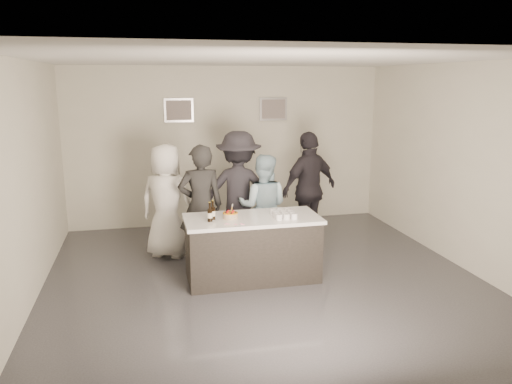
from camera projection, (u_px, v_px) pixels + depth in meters
floor at (264, 279)px, 7.03m from camera, size 6.00×6.00×0.00m
ceiling at (265, 59)px, 6.37m from camera, size 6.00×6.00×0.00m
wall_back at (227, 146)px, 9.56m from camera, size 6.00×0.04×3.00m
wall_front at (356, 245)px, 3.85m from camera, size 6.00×0.04×3.00m
wall_left at (25, 185)px, 6.05m from camera, size 0.04×6.00×3.00m
wall_right at (462, 166)px, 7.35m from camera, size 0.04×6.00×3.00m
picture_left at (179, 110)px, 9.18m from camera, size 0.54×0.04×0.44m
picture_right at (273, 109)px, 9.57m from camera, size 0.54×0.04×0.44m
bar_counter at (252, 248)px, 6.96m from camera, size 1.86×0.86×0.90m
cake at (230, 216)px, 6.79m from camera, size 0.21×0.21×0.07m
beer_bottle_a at (213, 210)px, 6.71m from camera, size 0.07×0.07×0.26m
beer_bottle_b at (210, 212)px, 6.62m from camera, size 0.07×0.07×0.26m
tumbler_cluster at (284, 214)px, 6.88m from camera, size 0.30×0.40×0.08m
candles at (235, 224)px, 6.52m from camera, size 0.24×0.08×0.01m
person_main_black at (201, 206)px, 7.40m from camera, size 0.68×0.46×1.84m
person_main_blue at (263, 206)px, 7.77m from camera, size 0.96×0.86×1.64m
person_guest_left at (167, 201)px, 7.78m from camera, size 1.04×0.90×1.80m
person_guest_right at (309, 189)px, 8.37m from camera, size 1.22×0.89×1.92m
person_guest_back at (239, 191)px, 8.11m from camera, size 1.41×1.04×1.95m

